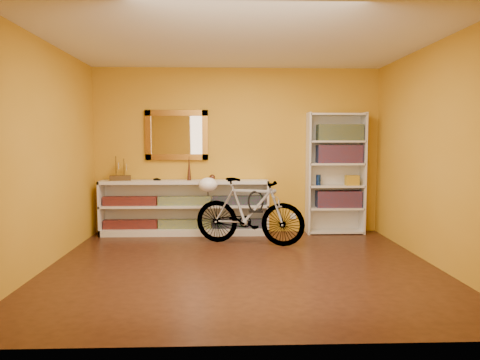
{
  "coord_description": "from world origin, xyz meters",
  "views": [
    {
      "loc": [
        -0.2,
        -5.04,
        1.45
      ],
      "look_at": [
        0.0,
        0.7,
        0.95
      ],
      "focal_mm": 33.14,
      "sensor_mm": 36.0,
      "label": 1
    }
  ],
  "objects_px": {
    "bicycle": "(249,211)",
    "helmet": "(208,185)",
    "bookcase": "(336,173)",
    "console_unit": "(185,208)"
  },
  "relations": [
    {
      "from": "bookcase",
      "to": "bicycle",
      "type": "xyz_separation_m",
      "value": [
        -1.4,
        -0.72,
        -0.48
      ]
    },
    {
      "from": "bookcase",
      "to": "bicycle",
      "type": "height_order",
      "value": "bookcase"
    },
    {
      "from": "console_unit",
      "to": "bicycle",
      "type": "distance_m",
      "value": 1.19
    },
    {
      "from": "bicycle",
      "to": "helmet",
      "type": "relative_size",
      "value": 5.77
    },
    {
      "from": "bicycle",
      "to": "helmet",
      "type": "bearing_deg",
      "value": 90.0
    },
    {
      "from": "console_unit",
      "to": "helmet",
      "type": "bearing_deg",
      "value": -53.41
    },
    {
      "from": "bookcase",
      "to": "helmet",
      "type": "height_order",
      "value": "bookcase"
    },
    {
      "from": "bookcase",
      "to": "helmet",
      "type": "bearing_deg",
      "value": -164.84
    },
    {
      "from": "console_unit",
      "to": "helmet",
      "type": "distance_m",
      "value": 0.76
    },
    {
      "from": "bookcase",
      "to": "bicycle",
      "type": "bearing_deg",
      "value": -152.78
    }
  ]
}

